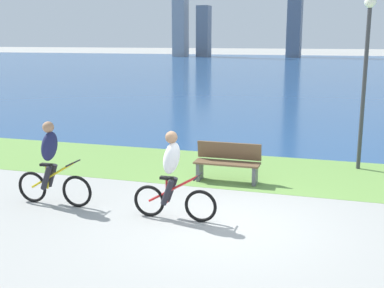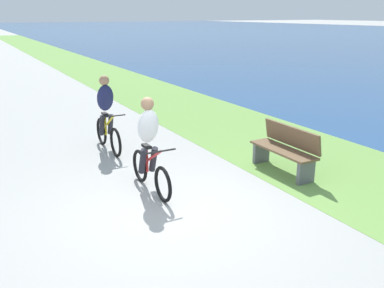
% 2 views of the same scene
% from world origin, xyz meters
% --- Properties ---
extents(ground_plane, '(300.00, 300.00, 0.00)m').
position_xyz_m(ground_plane, '(0.00, 0.00, 0.00)').
color(ground_plane, '#9E9E99').
extents(grass_strip_bayside, '(120.00, 3.36, 0.01)m').
position_xyz_m(grass_strip_bayside, '(0.00, 3.70, 0.00)').
color(grass_strip_bayside, '#6B9947').
rests_on(grass_strip_bayside, ground).
extents(cyclist_lead, '(1.59, 0.52, 1.64)m').
position_xyz_m(cyclist_lead, '(-0.95, 0.01, 0.83)').
color(cyclist_lead, black).
rests_on(cyclist_lead, ground).
extents(cyclist_trailing, '(1.64, 0.52, 1.68)m').
position_xyz_m(cyclist_trailing, '(-3.49, 0.08, 0.84)').
color(cyclist_trailing, black).
rests_on(cyclist_trailing, ground).
extents(bench_near_path, '(1.50, 0.47, 0.90)m').
position_xyz_m(bench_near_path, '(-0.51, 2.65, 0.45)').
color(bench_near_path, brown).
rests_on(bench_near_path, ground).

